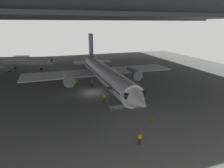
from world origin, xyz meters
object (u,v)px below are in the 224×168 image
object	(u,v)px
airplane_distant	(16,61)
crew_worker_by_stairs	(105,97)
traffic_cone_orange	(152,119)
baggage_tug	(75,80)
crew_worker_near_nose	(140,138)
boarding_stairs	(119,103)
airplane_main	(105,74)

from	to	relation	value
airplane_distant	crew_worker_by_stairs	bearing A→B (deg)	-60.31
traffic_cone_orange	baggage_tug	size ratio (longest dim) A/B	0.27
traffic_cone_orange	crew_worker_near_nose	bearing A→B (deg)	-133.88
crew_worker_by_stairs	baggage_tug	world-z (taller)	crew_worker_by_stairs
boarding_stairs	crew_worker_near_nose	xyz separation A→B (m)	(-1.59, -11.67, 0.25)
boarding_stairs	baggage_tug	distance (m)	18.94
boarding_stairs	baggage_tug	world-z (taller)	boarding_stairs
traffic_cone_orange	airplane_distant	bearing A→B (deg)	119.08
traffic_cone_orange	airplane_main	bearing A→B (deg)	98.35
baggage_tug	airplane_distant	bearing A→B (deg)	129.59
crew_worker_by_stairs	airplane_distant	xyz separation A→B (m)	(-19.62, 34.42, 2.02)
airplane_main	boarding_stairs	world-z (taller)	airplane_main
airplane_distant	airplane_main	bearing A→B (deg)	-50.49
traffic_cone_orange	baggage_tug	bearing A→B (deg)	109.07
boarding_stairs	baggage_tug	xyz separation A→B (m)	(-5.49, 18.12, -0.22)
crew_worker_by_stairs	baggage_tug	size ratio (longest dim) A/B	0.78
airplane_distant	baggage_tug	xyz separation A→B (m)	(15.99, -19.34, -2.51)
airplane_main	boarding_stairs	size ratio (longest dim) A/B	8.10
crew_worker_by_stairs	traffic_cone_orange	xyz separation A→B (m)	(4.98, -9.83, -0.72)
boarding_stairs	airplane_distant	size ratio (longest dim) A/B	0.17
crew_worker_by_stairs	traffic_cone_orange	world-z (taller)	crew_worker_by_stairs
airplane_main	airplane_distant	xyz separation A→B (m)	(-22.03, 26.72, -0.53)
crew_worker_by_stairs	airplane_main	bearing A→B (deg)	72.62
boarding_stairs	crew_worker_near_nose	world-z (taller)	boarding_stairs
crew_worker_by_stairs	baggage_tug	distance (m)	15.51
airplane_main	crew_worker_near_nose	distance (m)	22.66
airplane_distant	baggage_tug	world-z (taller)	airplane_distant
baggage_tug	airplane_main	bearing A→B (deg)	-50.71
crew_worker_near_nose	baggage_tug	size ratio (longest dim) A/B	0.77
boarding_stairs	crew_worker_by_stairs	bearing A→B (deg)	121.48
crew_worker_near_nose	traffic_cone_orange	bearing A→B (deg)	46.12
crew_worker_near_nose	baggage_tug	xyz separation A→B (m)	(-3.90, 29.79, -0.47)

